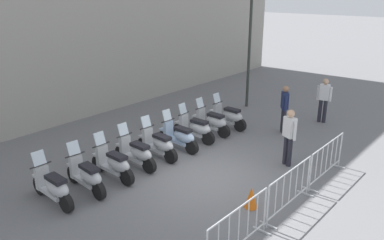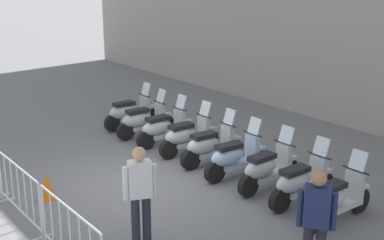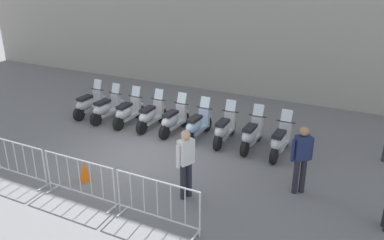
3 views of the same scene
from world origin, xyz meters
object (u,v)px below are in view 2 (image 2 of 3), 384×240
(officer_mid_plaza, at_px, (316,221))
(barrier_segment_2, at_px, (70,240))
(motorcycle_5, at_px, (234,157))
(barrier_segment_1, at_px, (19,193))
(motorcycle_7, at_px, (300,182))
(motorcycle_4, at_px, (210,146))
(motorcycle_2, at_px, (163,128))
(officer_near_row_end, at_px, (140,192))
(motorcycle_1, at_px, (143,120))
(motorcycle_3, at_px, (187,136))
(motorcycle_6, at_px, (267,169))
(motorcycle_8, at_px, (336,199))
(motorcycle_0, at_px, (129,113))
(traffic_cone, at_px, (47,186))

(officer_mid_plaza, bearing_deg, barrier_segment_2, -139.31)
(motorcycle_5, bearing_deg, barrier_segment_1, -108.44)
(motorcycle_7, bearing_deg, motorcycle_4, 173.46)
(motorcycle_2, bearing_deg, officer_near_row_end, -45.88)
(motorcycle_1, bearing_deg, motorcycle_3, -3.62)
(motorcycle_6, bearing_deg, motorcycle_8, -9.93)
(motorcycle_2, xyz_separation_m, motorcycle_3, (0.89, -0.03, 0.00))
(motorcycle_0, relative_size, motorcycle_1, 1.00)
(motorcycle_6, xyz_separation_m, motorcycle_8, (1.74, -0.31, 0.00))
(motorcycle_5, relative_size, barrier_segment_1, 0.86)
(motorcycle_0, xyz_separation_m, motorcycle_3, (2.64, -0.32, 0.00))
(motorcycle_1, xyz_separation_m, traffic_cone, (1.69, -3.85, -0.18))
(motorcycle_5, relative_size, traffic_cone, 3.13)
(motorcycle_0, relative_size, motorcycle_6, 1.00)
(motorcycle_8, distance_m, traffic_cone, 5.47)
(motorcycle_2, bearing_deg, motorcycle_0, 170.57)
(motorcycle_0, bearing_deg, motorcycle_5, -7.85)
(motorcycle_1, height_order, officer_mid_plaza, officer_mid_plaza)
(motorcycle_1, height_order, motorcycle_6, same)
(motorcycle_4, xyz_separation_m, motorcycle_5, (0.88, -0.16, 0.00))
(motorcycle_0, bearing_deg, motorcycle_3, -7.01)
(officer_near_row_end, bearing_deg, motorcycle_1, 139.94)
(motorcycle_2, xyz_separation_m, motorcycle_6, (3.53, -0.34, 0.00))
(officer_mid_plaza, bearing_deg, traffic_cone, -166.25)
(motorcycle_3, height_order, traffic_cone, motorcycle_3)
(motorcycle_0, height_order, motorcycle_4, same)
(motorcycle_1, distance_m, motorcycle_5, 3.55)
(motorcycle_0, height_order, barrier_segment_1, motorcycle_0)
(traffic_cone, bearing_deg, motorcycle_7, 42.56)
(motorcycle_4, relative_size, officer_near_row_end, 0.99)
(motorcycle_7, bearing_deg, officer_mid_plaza, -51.96)
(motorcycle_8, xyz_separation_m, barrier_segment_1, (-4.05, -3.91, 0.07))
(motorcycle_6, distance_m, officer_mid_plaza, 3.32)
(motorcycle_1, xyz_separation_m, motorcycle_3, (1.78, -0.11, 0.00))
(officer_near_row_end, bearing_deg, barrier_segment_2, -99.49)
(motorcycle_2, relative_size, motorcycle_8, 1.00)
(motorcycle_0, height_order, officer_mid_plaza, officer_mid_plaza)
(motorcycle_2, bearing_deg, motorcycle_6, -5.49)
(motorcycle_1, height_order, traffic_cone, motorcycle_1)
(barrier_segment_1, height_order, traffic_cone, barrier_segment_1)
(barrier_segment_1, xyz_separation_m, officer_mid_plaza, (4.78, 2.05, 0.46))
(barrier_segment_1, relative_size, barrier_segment_2, 1.00)
(motorcycle_1, distance_m, motorcycle_3, 1.78)
(motorcycle_5, distance_m, officer_mid_plaza, 4.05)
(motorcycle_2, distance_m, motorcycle_3, 0.89)
(motorcycle_0, height_order, motorcycle_1, same)
(officer_mid_plaza, relative_size, traffic_cone, 3.15)
(barrier_segment_1, height_order, officer_mid_plaza, officer_mid_plaza)
(motorcycle_4, height_order, traffic_cone, motorcycle_4)
(motorcycle_7, bearing_deg, motorcycle_2, 174.07)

